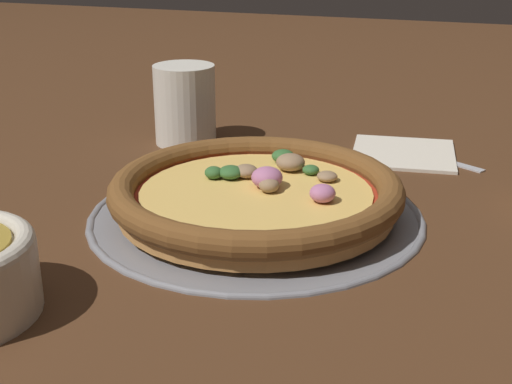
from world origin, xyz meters
TOP-DOWN VIEW (x-y plane):
  - ground_plane at (0.00, 0.00)m, footprint 3.00×3.00m
  - pizza_tray at (0.00, 0.00)m, footprint 0.33×0.33m
  - pizza at (-0.00, 0.00)m, footprint 0.29×0.29m
  - drinking_cup at (-0.21, -0.17)m, footprint 0.08×0.08m
  - napkin at (-0.25, 0.11)m, footprint 0.14×0.14m
  - fork at (-0.26, 0.12)m, footprint 0.10×0.16m

SIDE VIEW (x-z plane):
  - ground_plane at x=0.00m, z-range 0.00..0.00m
  - fork at x=-0.26m, z-range 0.00..0.00m
  - pizza_tray at x=0.00m, z-range 0.00..0.01m
  - napkin at x=-0.25m, z-range 0.00..0.01m
  - pizza at x=0.00m, z-range 0.00..0.05m
  - drinking_cup at x=-0.21m, z-range 0.00..0.10m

